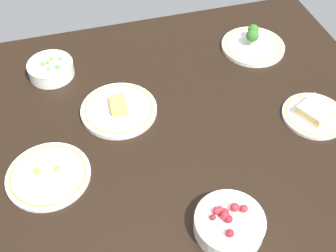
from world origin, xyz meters
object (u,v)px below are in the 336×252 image
plate_sandwich (315,114)px  plate_eggs (48,175)px  bowl_peas (51,69)px  plate_broccoli (253,44)px  plate_cheese (119,109)px  bowl_berries (229,223)px

plate_sandwich → plate_eggs: bearing=-179.6°
bowl_peas → plate_broccoli: size_ratio=0.68×
bowl_peas → plate_broccoli: bearing=-3.8°
plate_cheese → bowl_berries: 48.59cm
plate_eggs → plate_sandwich: plate_eggs is taller
plate_cheese → bowl_peas: 28.61cm
plate_broccoli → plate_sandwich: 36.02cm
bowl_berries → plate_eggs: size_ratio=0.76×
plate_broccoli → plate_sandwich: size_ratio=1.16×
bowl_berries → plate_sandwich: size_ratio=0.90×
bowl_peas → plate_broccoli: (68.35, -4.58, -1.14)cm
bowl_berries → plate_broccoli: plate_broccoli is taller
plate_eggs → bowl_peas: (4.99, 40.95, 1.75)cm
bowl_peas → plate_cheese: bearing=-52.2°
bowl_berries → bowl_peas: bowl_berries is taller
bowl_berries → plate_cheese: bearing=110.6°
bowl_berries → plate_eggs: bearing=145.6°
plate_cheese → plate_broccoli: 53.91cm
bowl_berries → bowl_peas: 76.31cm
bowl_peas → bowl_berries: bearing=-63.0°
bowl_berries → plate_eggs: (-39.59, 27.07, -1.78)cm
plate_cheese → plate_eggs: 29.07cm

